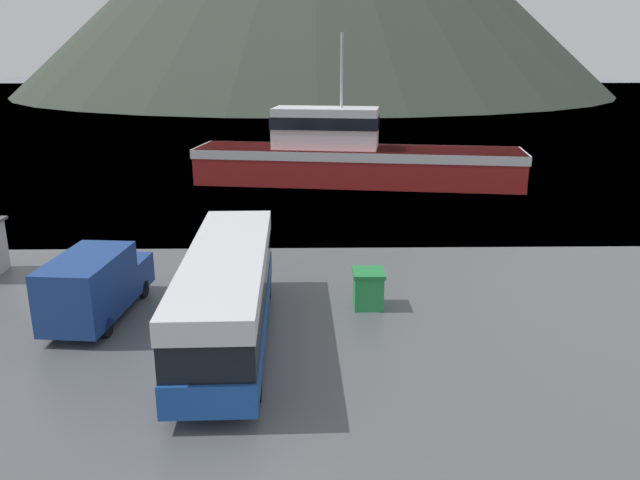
% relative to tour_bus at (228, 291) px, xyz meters
% --- Properties ---
extents(water_surface, '(240.00, 240.00, 0.00)m').
position_rel_tour_bus_xyz_m(water_surface, '(1.36, 130.48, -1.80)').
color(water_surface, slate).
rests_on(water_surface, ground).
extents(tour_bus, '(2.81, 11.19, 3.18)m').
position_rel_tour_bus_xyz_m(tour_bus, '(0.00, 0.00, 0.00)').
color(tour_bus, '#194799').
rests_on(tour_bus, ground).
extents(delivery_van, '(2.66, 6.06, 2.56)m').
position_rel_tour_bus_xyz_m(delivery_van, '(-5.08, 1.97, -0.45)').
color(delivery_van, navy).
rests_on(delivery_van, ground).
extents(fishing_boat, '(24.66, 8.54, 10.85)m').
position_rel_tour_bus_xyz_m(fishing_boat, '(5.88, 26.80, 0.29)').
color(fishing_boat, maroon).
rests_on(fishing_boat, water_surface).
extents(storage_bin, '(1.20, 1.31, 1.46)m').
position_rel_tour_bus_xyz_m(storage_bin, '(5.00, 2.89, -1.05)').
color(storage_bin, green).
rests_on(storage_bin, ground).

